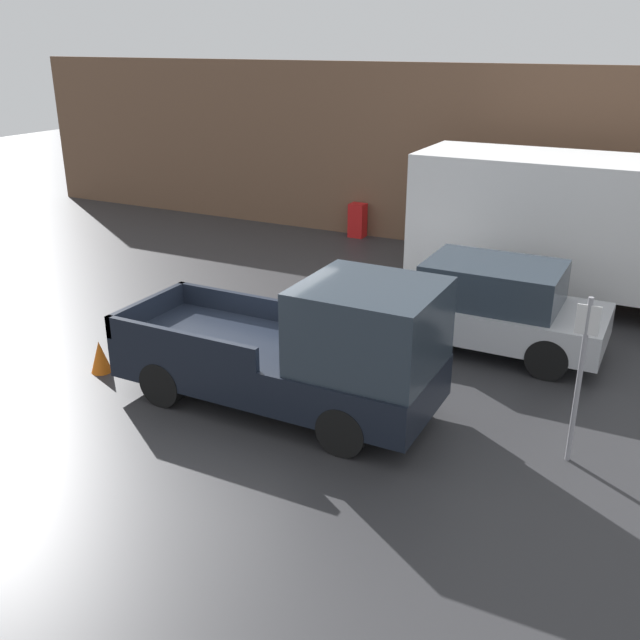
# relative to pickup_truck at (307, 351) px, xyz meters

# --- Properties ---
(ground_plane) EXTENTS (60.00, 60.00, 0.00)m
(ground_plane) POSITION_rel_pickup_truck_xyz_m (-1.32, 0.04, -1.01)
(ground_plane) COLOR #2D2D30
(building_wall) EXTENTS (28.00, 0.15, 4.80)m
(building_wall) POSITION_rel_pickup_truck_xyz_m (-1.32, 10.15, 1.39)
(building_wall) COLOR brown
(building_wall) RESTS_ON ground
(pickup_truck) EXTENTS (5.04, 1.96, 2.22)m
(pickup_truck) POSITION_rel_pickup_truck_xyz_m (0.00, 0.00, 0.00)
(pickup_truck) COLOR black
(pickup_truck) RESTS_ON ground
(car) EXTENTS (4.32, 1.92, 1.65)m
(car) POSITION_rel_pickup_truck_xyz_m (1.77, 3.70, -0.18)
(car) COLOR #B7BABF
(car) RESTS_ON ground
(delivery_truck) EXTENTS (7.79, 2.47, 3.10)m
(delivery_truck) POSITION_rel_pickup_truck_xyz_m (2.89, 7.04, 0.68)
(delivery_truck) COLOR white
(delivery_truck) RESTS_ON ground
(parking_sign) EXTENTS (0.30, 0.07, 2.37)m
(parking_sign) POSITION_rel_pickup_truck_xyz_m (3.84, 0.42, 0.33)
(parking_sign) COLOR gray
(parking_sign) RESTS_ON ground
(newspaper_box) EXTENTS (0.45, 0.40, 0.97)m
(newspaper_box) POSITION_rel_pickup_truck_xyz_m (-3.63, 9.83, -0.52)
(newspaper_box) COLOR red
(newspaper_box) RESTS_ON ground
(traffic_cone) EXTENTS (0.35, 0.35, 0.57)m
(traffic_cone) POSITION_rel_pickup_truck_xyz_m (-3.82, -0.42, -0.72)
(traffic_cone) COLOR orange
(traffic_cone) RESTS_ON ground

